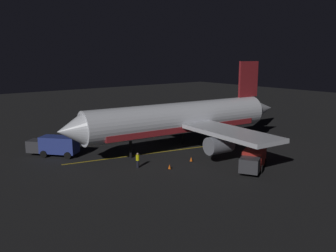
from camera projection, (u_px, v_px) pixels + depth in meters
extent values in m
cube|color=black|center=(179.00, 150.00, 49.43)|extent=(180.00, 180.00, 0.20)
cube|color=gold|center=(152.00, 153.00, 47.60)|extent=(5.17, 22.65, 0.01)
cylinder|color=silver|center=(180.00, 118.00, 48.58)|extent=(6.82, 27.16, 4.18)
cube|color=maroon|center=(180.00, 127.00, 48.80)|extent=(6.21, 23.13, 0.75)
cone|color=silver|center=(72.00, 130.00, 40.71)|extent=(4.40, 3.73, 4.09)
cone|color=silver|center=(260.00, 109.00, 56.78)|extent=(4.24, 5.36, 3.76)
cube|color=maroon|center=(248.00, 79.00, 54.33)|extent=(0.71, 3.62, 5.27)
cube|color=silver|center=(231.00, 133.00, 42.43)|extent=(13.23, 6.05, 0.50)
cylinder|color=slate|center=(219.00, 145.00, 42.58)|extent=(2.41, 3.39, 2.10)
cube|color=silver|center=(155.00, 113.00, 56.40)|extent=(13.23, 6.05, 0.50)
cylinder|color=slate|center=(151.00, 124.00, 55.50)|extent=(2.41, 3.39, 2.10)
cylinder|color=black|center=(131.00, 149.00, 45.24)|extent=(0.39, 0.39, 2.23)
cylinder|color=black|center=(205.00, 143.00, 48.39)|extent=(0.39, 0.39, 2.23)
cylinder|color=black|center=(183.00, 136.00, 52.51)|extent=(0.39, 0.39, 2.23)
cube|color=navy|center=(59.00, 145.00, 45.93)|extent=(4.90, 4.57, 2.08)
cube|color=#38383D|center=(36.00, 146.00, 46.62)|extent=(2.66, 2.68, 1.50)
cylinder|color=black|center=(48.00, 152.00, 46.45)|extent=(2.17, 2.35, 0.90)
cylinder|color=black|center=(72.00, 153.00, 45.81)|extent=(2.17, 2.35, 0.90)
cube|color=maroon|center=(254.00, 157.00, 40.96)|extent=(3.68, 4.39, 1.84)
cube|color=#38383D|center=(250.00, 165.00, 38.43)|extent=(2.61, 2.53, 1.50)
cylinder|color=black|center=(252.00, 168.00, 39.91)|extent=(2.46, 1.89, 0.90)
cylinder|color=black|center=(256.00, 161.00, 42.35)|extent=(2.46, 1.89, 0.90)
cylinder|color=black|center=(138.00, 164.00, 41.41)|extent=(0.32, 0.32, 0.85)
cylinder|color=yellow|center=(138.00, 158.00, 41.27)|extent=(0.40, 0.40, 0.65)
sphere|color=tan|center=(138.00, 154.00, 41.18)|extent=(0.24, 0.24, 0.24)
cone|color=#EA590F|center=(170.00, 167.00, 40.93)|extent=(0.36, 0.36, 0.55)
cube|color=black|center=(170.00, 169.00, 40.98)|extent=(0.50, 0.50, 0.03)
cone|color=#EA590F|center=(191.00, 159.00, 43.89)|extent=(0.36, 0.36, 0.55)
cube|color=black|center=(191.00, 161.00, 43.94)|extent=(0.50, 0.50, 0.03)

